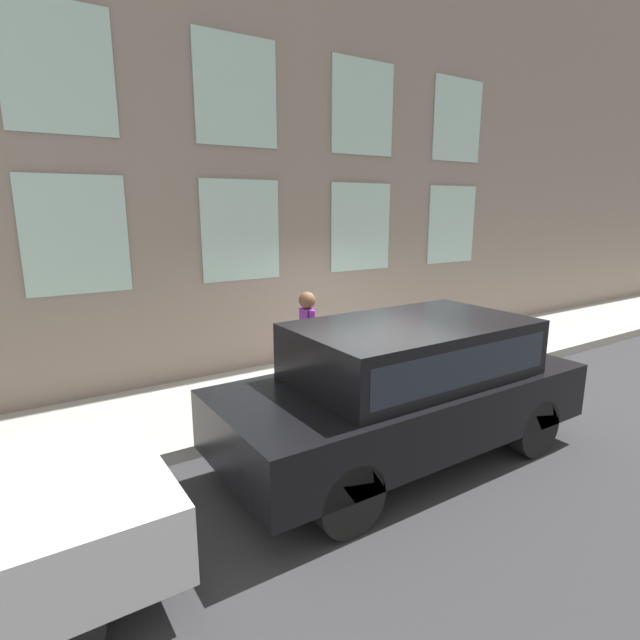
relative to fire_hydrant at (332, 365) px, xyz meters
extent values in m
plane|color=#2D2D30|center=(-0.64, -0.59, -0.61)|extent=(80.00, 80.00, 0.00)
cube|color=#9E9B93|center=(0.57, -0.59, -0.52)|extent=(2.42, 60.00, 0.17)
cube|color=gray|center=(1.93, -0.59, 3.89)|extent=(0.30, 40.00, 9.00)
cube|color=#9EBCB2|center=(1.76, -4.45, 2.04)|extent=(0.03, 1.43, 1.70)
cube|color=#9EBCB2|center=(1.76, -1.88, 2.04)|extent=(0.03, 1.43, 1.70)
cube|color=#9EBCB2|center=(1.76, 0.70, 2.04)|extent=(0.03, 1.43, 1.70)
cube|color=#9EBCB2|center=(1.76, 3.27, 2.04)|extent=(0.03, 1.43, 1.70)
cube|color=#9EBCB2|center=(1.76, -4.45, 4.26)|extent=(0.03, 1.43, 1.70)
cube|color=#9EBCB2|center=(1.76, -1.88, 4.26)|extent=(0.03, 1.43, 1.70)
cube|color=#9EBCB2|center=(1.76, 0.70, 4.26)|extent=(0.03, 1.43, 1.70)
cube|color=#9EBCB2|center=(1.76, 3.27, 4.26)|extent=(0.03, 1.43, 1.70)
cylinder|color=red|center=(0.00, 0.00, -0.42)|extent=(0.33, 0.33, 0.04)
cylinder|color=red|center=(0.00, 0.00, -0.08)|extent=(0.25, 0.25, 0.72)
sphere|color=maroon|center=(0.00, 0.00, 0.28)|extent=(0.26, 0.26, 0.26)
cylinder|color=black|center=(0.00, 0.00, 0.36)|extent=(0.09, 0.09, 0.10)
cylinder|color=red|center=(0.00, -0.17, 0.01)|extent=(0.09, 0.10, 0.09)
cylinder|color=red|center=(0.00, 0.17, 0.01)|extent=(0.09, 0.10, 0.09)
cylinder|color=#998466|center=(0.04, 0.39, -0.05)|extent=(0.11, 0.11, 0.78)
cylinder|color=#998466|center=(0.20, 0.39, -0.05)|extent=(0.11, 0.11, 0.78)
cube|color=#72288C|center=(0.12, 0.39, 0.64)|extent=(0.21, 0.15, 0.59)
cylinder|color=#72288C|center=(-0.03, 0.39, 0.65)|extent=(0.09, 0.09, 0.56)
cylinder|color=#72288C|center=(0.27, 0.39, 0.65)|extent=(0.09, 0.09, 0.56)
sphere|color=brown|center=(0.12, 0.39, 1.06)|extent=(0.26, 0.26, 0.26)
cylinder|color=black|center=(-2.83, 1.75, -0.23)|extent=(0.24, 0.74, 0.74)
cylinder|color=black|center=(-1.16, 1.75, -0.23)|extent=(0.24, 0.74, 0.74)
cylinder|color=black|center=(-2.83, -1.11, -0.23)|extent=(0.24, 0.74, 0.74)
cylinder|color=black|center=(-1.16, -1.11, -0.23)|extent=(0.24, 0.74, 0.74)
cube|color=black|center=(-1.99, 0.32, 0.11)|extent=(1.91, 4.61, 0.69)
cube|color=black|center=(-1.99, 0.21, 0.78)|extent=(1.68, 2.86, 0.66)
cube|color=#1E232D|center=(-1.99, 0.21, 0.78)|extent=(1.69, 2.63, 0.42)
cylinder|color=black|center=(-2.99, 4.29, -0.26)|extent=(0.24, 0.69, 0.69)
cylinder|color=black|center=(-1.22, 4.29, -0.26)|extent=(0.24, 0.69, 0.69)
camera|label=1|loc=(-6.22, 4.27, 2.45)|focal=28.00mm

